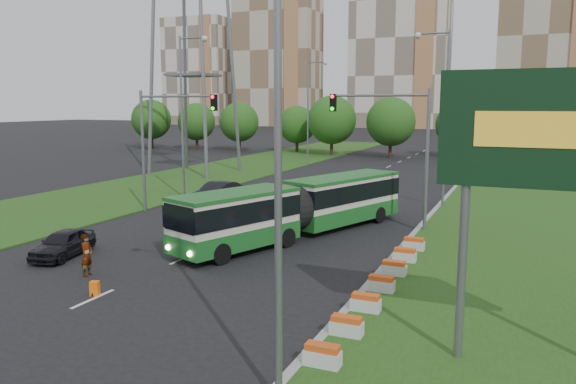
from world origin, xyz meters
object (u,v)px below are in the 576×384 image
at_px(articulated_bus, 296,207).
at_px(shopping_trolley, 95,288).
at_px(traffic_mast_median, 398,136).
at_px(car_left_near, 63,244).
at_px(car_left_far, 217,193).
at_px(billboard, 563,143).
at_px(pedestrian, 87,255).
at_px(traffic_mast_left, 163,132).

relative_size(articulated_bus, shopping_trolley, 28.70).
height_order(traffic_mast_median, articulated_bus, traffic_mast_median).
distance_m(car_left_near, car_left_far, 15.09).
height_order(car_left_near, shopping_trolley, car_left_near).
xyz_separation_m(billboard, pedestrian, (-17.47, 2.18, -5.27)).
bearing_deg(traffic_mast_left, shopping_trolley, -63.92).
xyz_separation_m(traffic_mast_median, car_left_far, (-13.54, 3.06, -4.55)).
distance_m(traffic_mast_median, traffic_mast_left, 15.19).
xyz_separation_m(traffic_mast_median, articulated_bus, (-4.69, -3.77, -3.77)).
relative_size(traffic_mast_median, car_left_far, 1.66).
bearing_deg(car_left_far, articulated_bus, -32.50).
bearing_deg(pedestrian, car_left_far, 0.31).
xyz_separation_m(traffic_mast_median, traffic_mast_left, (-15.16, -1.00, 0.00)).
bearing_deg(articulated_bus, billboard, -24.55).
bearing_deg(articulated_bus, shopping_trolley, -84.84).
bearing_deg(traffic_mast_median, traffic_mast_left, -176.23).
xyz_separation_m(articulated_bus, car_left_near, (-8.43, -8.25, -0.93)).
bearing_deg(shopping_trolley, billboard, -23.33).
relative_size(traffic_mast_median, articulated_bus, 0.51).
height_order(articulated_bus, car_left_near, articulated_bus).
distance_m(traffic_mast_left, shopping_trolley, 17.10).
height_order(billboard, traffic_mast_median, same).
xyz_separation_m(car_left_near, car_left_far, (-0.42, 15.08, 0.15)).
bearing_deg(car_left_near, traffic_mast_median, 30.79).
relative_size(billboard, car_left_near, 2.10).
relative_size(car_left_far, pedestrian, 2.71).
bearing_deg(billboard, traffic_mast_median, 115.03).
bearing_deg(articulated_bus, car_left_far, 162.94).
bearing_deg(shopping_trolley, car_left_far, 84.46).
bearing_deg(shopping_trolley, pedestrian, 115.71).
height_order(traffic_mast_median, shopping_trolley, traffic_mast_median).
bearing_deg(traffic_mast_median, billboard, -64.97).
height_order(traffic_mast_left, car_left_near, traffic_mast_left).
distance_m(articulated_bus, car_left_far, 11.20).
height_order(billboard, articulated_bus, billboard).
bearing_deg(billboard, car_left_near, 169.05).
bearing_deg(billboard, shopping_trolley, 178.74).
distance_m(traffic_mast_median, car_left_near, 18.40).
height_order(articulated_bus, shopping_trolley, articulated_bus).
distance_m(traffic_mast_left, pedestrian, 14.53).
distance_m(billboard, traffic_mast_median, 17.68).
bearing_deg(traffic_mast_left, billboard, -33.55).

